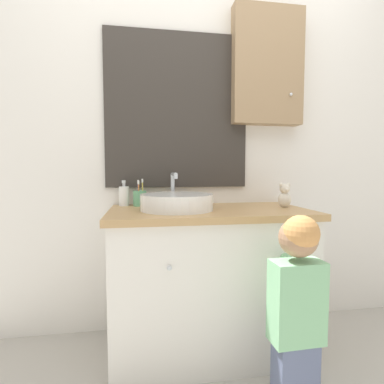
# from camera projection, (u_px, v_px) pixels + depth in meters

# --- Properties ---
(wall_back) EXTENTS (3.20, 0.18, 2.50)m
(wall_back) POSITION_uv_depth(u_px,v_px,m) (202.00, 130.00, 1.94)
(wall_back) COLOR silver
(wall_back) RESTS_ON ground_plane
(vanity_counter) EXTENTS (1.09, 0.59, 0.81)m
(vanity_counter) POSITION_uv_depth(u_px,v_px,m) (209.00, 279.00, 1.69)
(vanity_counter) COLOR silver
(vanity_counter) RESTS_ON ground_plane
(sink_basin) EXTENTS (0.39, 0.44, 0.20)m
(sink_basin) POSITION_uv_depth(u_px,v_px,m) (177.00, 201.00, 1.62)
(sink_basin) COLOR white
(sink_basin) RESTS_ON vanity_counter
(toothbrush_holder) EXTENTS (0.08, 0.08, 0.16)m
(toothbrush_holder) POSITION_uv_depth(u_px,v_px,m) (140.00, 198.00, 1.81)
(toothbrush_holder) COLOR #66B27F
(toothbrush_holder) RESTS_ON vanity_counter
(soap_dispenser) EXTENTS (0.06, 0.06, 0.16)m
(soap_dispenser) POSITION_uv_depth(u_px,v_px,m) (124.00, 196.00, 1.81)
(soap_dispenser) COLOR white
(soap_dispenser) RESTS_ON vanity_counter
(child_figure) EXTENTS (0.21, 0.43, 0.84)m
(child_figure) POSITION_uv_depth(u_px,v_px,m) (297.00, 300.00, 1.22)
(child_figure) COLOR slate
(child_figure) RESTS_ON ground_plane
(teddy_bear) EXTENTS (0.08, 0.07, 0.14)m
(teddy_bear) POSITION_uv_depth(u_px,v_px,m) (285.00, 196.00, 1.74)
(teddy_bear) COLOR beige
(teddy_bear) RESTS_ON vanity_counter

